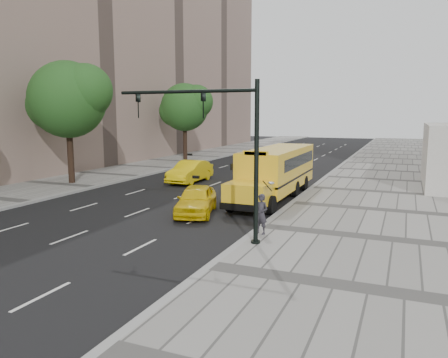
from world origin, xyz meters
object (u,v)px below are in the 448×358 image
at_px(tree_c, 185,107).
at_px(pedestrian, 261,214).
at_px(taxi_far, 190,172).
at_px(school_bus, 277,169).
at_px(tree_b, 69,99).
at_px(taxi_near, 196,200).
at_px(traffic_signal, 222,141).

bearing_deg(tree_c, pedestrian, -56.41).
height_order(taxi_far, pedestrian, pedestrian).
bearing_deg(tree_c, school_bus, -47.63).
bearing_deg(tree_c, tree_b, -89.98).
distance_m(taxi_near, taxi_far, 10.52).
height_order(tree_b, school_bus, tree_b).
height_order(tree_c, pedestrian, tree_c).
distance_m(tree_c, taxi_near, 26.20).
distance_m(tree_b, traffic_signal, 18.11).
bearing_deg(tree_b, school_bus, 4.96).
relative_size(school_bus, taxi_far, 2.35).
bearing_deg(traffic_signal, tree_c, 120.37).
bearing_deg(school_bus, taxi_near, -112.06).
xyz_separation_m(tree_b, taxi_near, (12.40, -4.88, -5.40)).
bearing_deg(tree_c, taxi_far, -61.17).
bearing_deg(tree_b, pedestrian, -24.49).
bearing_deg(taxi_far, school_bus, -22.73).
bearing_deg(school_bus, traffic_signal, -86.15).
relative_size(tree_b, pedestrian, 5.21).
height_order(tree_c, taxi_far, tree_c).
xyz_separation_m(school_bus, pedestrian, (1.89, -8.94, -0.77)).
bearing_deg(pedestrian, tree_b, 172.82).
relative_size(school_bus, pedestrian, 6.83).
bearing_deg(tree_b, tree_c, 90.02).
relative_size(tree_b, tree_c, 1.06).
bearing_deg(taxi_far, pedestrian, -52.54).
bearing_deg(traffic_signal, school_bus, 93.85).
bearing_deg(traffic_signal, pedestrian, 48.05).
bearing_deg(traffic_signal, taxi_far, 121.87).
bearing_deg(pedestrian, traffic_signal, -114.65).
bearing_deg(taxi_far, traffic_signal, -59.00).
bearing_deg(traffic_signal, tree_b, 150.07).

